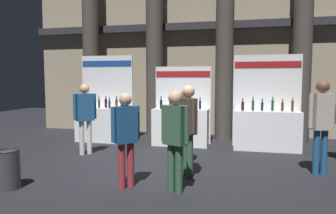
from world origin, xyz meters
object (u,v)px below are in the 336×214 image
exhibitor_booth_1 (181,124)px  exhibitor_booth_0 (104,120)px  visitor_4 (184,120)px  visitor_2 (126,133)px  visitor_0 (85,113)px  visitor_1 (321,118)px  exhibitor_booth_2 (267,126)px  trash_bin (8,169)px  visitor_7 (188,123)px  visitor_8 (175,134)px

exhibitor_booth_1 → exhibitor_booth_0: bearing=179.1°
exhibitor_booth_0 → visitor_4: exhibitor_booth_0 is taller
visitor_2 → visitor_0: bearing=-96.9°
exhibitor_booth_1 → visitor_1: bearing=-34.3°
exhibitor_booth_0 → exhibitor_booth_2: 4.68m
visitor_4 → trash_bin: bearing=93.6°
visitor_2 → visitor_4: visitor_2 is taller
exhibitor_booth_1 → visitor_4: 1.94m
exhibitor_booth_0 → visitor_2: size_ratio=1.60×
visitor_0 → visitor_1: bearing=127.9°
exhibitor_booth_0 → visitor_1: exhibitor_booth_0 is taller
visitor_4 → visitor_7: (0.26, -1.01, 0.08)m
exhibitor_booth_0 → visitor_7: exhibitor_booth_0 is taller
trash_bin → visitor_0: 2.65m
exhibitor_booth_1 → exhibitor_booth_2: bearing=-1.7°
visitor_8 → visitor_2: bearing=16.7°
visitor_4 → visitor_7: visitor_7 is taller
visitor_0 → visitor_8: 3.41m
visitor_7 → visitor_0: bearing=-144.1°
exhibitor_booth_0 → trash_bin: size_ratio=3.88×
visitor_2 → visitor_4: size_ratio=1.01×
visitor_8 → visitor_1: bearing=-128.3°
visitor_0 → visitor_8: size_ratio=1.05×
exhibitor_booth_1 → visitor_2: bearing=-93.8°
visitor_8 → visitor_4: bearing=-64.7°
exhibitor_booth_2 → visitor_7: bearing=-120.2°
visitor_7 → visitor_8: bearing=-35.1°
exhibitor_booth_1 → visitor_7: 2.98m
exhibitor_booth_0 → exhibitor_booth_1: size_ratio=1.16×
exhibitor_booth_0 → visitor_0: exhibitor_booth_0 is taller
exhibitor_booth_0 → visitor_0: (0.29, -1.69, 0.40)m
visitor_7 → visitor_8: 0.88m
visitor_2 → trash_bin: bearing=-33.9°
exhibitor_booth_2 → visitor_7: 3.26m
exhibitor_booth_1 → visitor_0: 2.69m
visitor_8 → visitor_0: bearing=-18.1°
exhibitor_booth_2 → visitor_1: 2.29m
visitor_1 → visitor_0: bearing=159.1°
exhibitor_booth_1 → trash_bin: 4.73m
visitor_2 → visitor_7: bearing=172.8°
exhibitor_booth_1 → visitor_0: bearing=-141.6°
exhibitor_booth_2 → visitor_8: size_ratio=1.52×
exhibitor_booth_1 → trash_bin: (-2.16, -4.21, -0.27)m
exhibitor_booth_2 → visitor_1: bearing=-68.1°
visitor_0 → trash_bin: bearing=41.6°
exhibitor_booth_0 → visitor_8: bearing=-51.7°
visitor_4 → visitor_2: bearing=121.2°
exhibitor_booth_2 → visitor_0: size_ratio=1.45×
visitor_0 → visitor_2: visitor_0 is taller
exhibitor_booth_1 → visitor_7: exhibitor_booth_1 is taller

